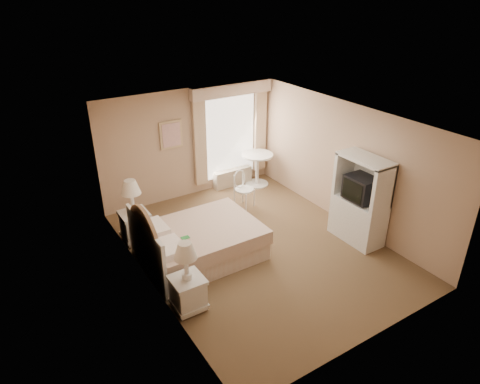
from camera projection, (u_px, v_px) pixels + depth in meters
room at (259, 189)px, 7.57m from camera, size 4.21×5.51×2.51m
window at (232, 133)px, 10.05m from camera, size 2.05×0.22×2.51m
framed_art at (171, 135)px, 9.28m from camera, size 0.52×0.04×0.62m
bed at (196, 242)px, 7.68m from camera, size 2.09×1.59×1.41m
nightstand_near at (188, 285)px, 6.44m from camera, size 0.48×0.48×1.17m
nightstand_far at (134, 218)px, 8.17m from camera, size 0.52×0.52×1.26m
round_table at (257, 164)px, 10.41m from camera, size 0.76×0.76×0.81m
cafe_chair at (242, 186)px, 9.41m from camera, size 0.53×0.53×0.85m
armoire at (360, 207)px, 8.10m from camera, size 0.52×1.03×1.72m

